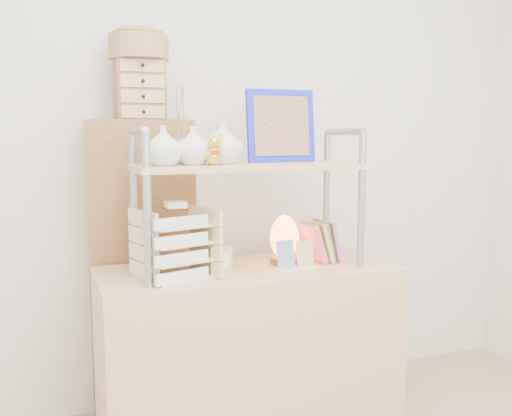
{
  "coord_description": "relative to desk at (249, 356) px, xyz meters",
  "views": [
    {
      "loc": [
        -0.77,
        -0.93,
        1.29
      ],
      "look_at": [
        0.03,
        1.2,
        0.99
      ],
      "focal_mm": 40.0,
      "sensor_mm": 36.0,
      "label": 1
    }
  ],
  "objects": [
    {
      "name": "desk",
      "position": [
        0.0,
        0.0,
        0.0
      ],
      "size": [
        1.2,
        0.5,
        0.75
      ],
      "primitive_type": "cube",
      "color": "tan",
      "rests_on": "ground"
    },
    {
      "name": "cabinet",
      "position": [
        -0.36,
        0.37,
        0.3
      ],
      "size": [
        0.48,
        0.3,
        1.35
      ],
      "primitive_type": "cube",
      "rotation": [
        0.0,
        0.0,
        -0.13
      ],
      "color": "brown",
      "rests_on": "ground"
    },
    {
      "name": "hutch",
      "position": [
        -0.06,
        0.01,
        0.81
      ],
      "size": [
        0.9,
        0.34,
        0.73
      ],
      "color": "#9298A0",
      "rests_on": "desk"
    },
    {
      "name": "letter_tray",
      "position": [
        -0.31,
        -0.05,
        0.49
      ],
      "size": [
        0.29,
        0.29,
        0.29
      ],
      "color": "tan",
      "rests_on": "desk"
    },
    {
      "name": "salt_lamp",
      "position": [
        0.17,
        0.03,
        0.48
      ],
      "size": [
        0.13,
        0.13,
        0.21
      ],
      "color": "brown",
      "rests_on": "desk"
    },
    {
      "name": "desk_clock",
      "position": [
        -0.14,
        -0.09,
        0.43
      ],
      "size": [
        0.09,
        0.05,
        0.12
      ],
      "color": "tan",
      "rests_on": "desk"
    },
    {
      "name": "postcard_stand",
      "position": [
        0.17,
        -0.08,
        0.41
      ],
      "size": [
        0.17,
        0.07,
        0.12
      ],
      "color": "white",
      "rests_on": "desk"
    },
    {
      "name": "drawer_chest",
      "position": [
        -0.36,
        0.35,
        1.1
      ],
      "size": [
        0.2,
        0.16,
        0.25
      ],
      "color": "brown",
      "rests_on": "cabinet"
    },
    {
      "name": "woven_basket",
      "position": [
        -0.36,
        0.35,
        1.28
      ],
      "size": [
        0.25,
        0.25,
        0.1
      ],
      "primitive_type": "cylinder",
      "color": "olive",
      "rests_on": "drawer_chest"
    }
  ]
}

